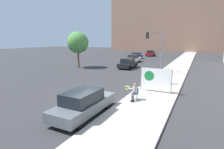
{
  "coord_description": "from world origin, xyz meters",
  "views": [
    {
      "loc": [
        6.22,
        -9.39,
        4.3
      ],
      "look_at": [
        0.0,
        2.91,
        1.56
      ],
      "focal_mm": 28.0,
      "sensor_mm": 36.0,
      "label": 1
    }
  ],
  "objects_px": {
    "car_on_road_midblock": "(134,58)",
    "seated_protester": "(134,91)",
    "jogger_on_sidewalk": "(147,78)",
    "car_on_road_nearest": "(128,63)",
    "car_on_road_distant": "(136,56)",
    "parked_car_curbside": "(84,103)",
    "traffic_light_pole": "(156,44)",
    "street_tree_near_curb": "(78,43)",
    "protest_banner": "(155,80)",
    "car_on_road_far_lane": "(151,53)",
    "pedestrian_behind": "(167,76)"
  },
  "relations": [
    {
      "from": "car_on_road_nearest",
      "to": "street_tree_near_curb",
      "type": "xyz_separation_m",
      "value": [
        -7.15,
        -2.93,
        3.13
      ]
    },
    {
      "from": "pedestrian_behind",
      "to": "traffic_light_pole",
      "type": "bearing_deg",
      "value": 101.84
    },
    {
      "from": "car_on_road_midblock",
      "to": "traffic_light_pole",
      "type": "bearing_deg",
      "value": -54.88
    },
    {
      "from": "jogger_on_sidewalk",
      "to": "car_on_road_distant",
      "type": "relative_size",
      "value": 0.42
    },
    {
      "from": "parked_car_curbside",
      "to": "pedestrian_behind",
      "type": "bearing_deg",
      "value": 71.46
    },
    {
      "from": "car_on_road_midblock",
      "to": "car_on_road_nearest",
      "type": "bearing_deg",
      "value": -76.68
    },
    {
      "from": "car_on_road_distant",
      "to": "car_on_road_far_lane",
      "type": "xyz_separation_m",
      "value": [
        1.17,
        8.29,
        0.04
      ]
    },
    {
      "from": "car_on_road_midblock",
      "to": "street_tree_near_curb",
      "type": "height_order",
      "value": "street_tree_near_curb"
    },
    {
      "from": "car_on_road_far_lane",
      "to": "street_tree_near_curb",
      "type": "relative_size",
      "value": 0.75
    },
    {
      "from": "traffic_light_pole",
      "to": "parked_car_curbside",
      "type": "distance_m",
      "value": 15.82
    },
    {
      "from": "traffic_light_pole",
      "to": "jogger_on_sidewalk",
      "type": "bearing_deg",
      "value": -81.15
    },
    {
      "from": "car_on_road_nearest",
      "to": "street_tree_near_curb",
      "type": "bearing_deg",
      "value": -157.74
    },
    {
      "from": "traffic_light_pole",
      "to": "car_on_road_distant",
      "type": "relative_size",
      "value": 1.25
    },
    {
      "from": "pedestrian_behind",
      "to": "car_on_road_distant",
      "type": "height_order",
      "value": "pedestrian_behind"
    },
    {
      "from": "car_on_road_distant",
      "to": "street_tree_near_curb",
      "type": "bearing_deg",
      "value": -103.04
    },
    {
      "from": "jogger_on_sidewalk",
      "to": "parked_car_curbside",
      "type": "relative_size",
      "value": 0.4
    },
    {
      "from": "seated_protester",
      "to": "traffic_light_pole",
      "type": "bearing_deg",
      "value": 82.52
    },
    {
      "from": "car_on_road_far_lane",
      "to": "street_tree_near_curb",
      "type": "bearing_deg",
      "value": -101.4
    },
    {
      "from": "pedestrian_behind",
      "to": "street_tree_near_curb",
      "type": "xyz_separation_m",
      "value": [
        -14.34,
        5.01,
        2.94
      ]
    },
    {
      "from": "protest_banner",
      "to": "jogger_on_sidewalk",
      "type": "bearing_deg",
      "value": 145.92
    },
    {
      "from": "seated_protester",
      "to": "street_tree_near_curb",
      "type": "bearing_deg",
      "value": 126.56
    },
    {
      "from": "protest_banner",
      "to": "parked_car_curbside",
      "type": "distance_m",
      "value": 6.7
    },
    {
      "from": "car_on_road_distant",
      "to": "parked_car_curbside",
      "type": "bearing_deg",
      "value": -76.41
    },
    {
      "from": "protest_banner",
      "to": "car_on_road_distant",
      "type": "distance_m",
      "value": 26.59
    },
    {
      "from": "car_on_road_midblock",
      "to": "car_on_road_distant",
      "type": "relative_size",
      "value": 1.02
    },
    {
      "from": "protest_banner",
      "to": "car_on_road_distant",
      "type": "relative_size",
      "value": 0.58
    },
    {
      "from": "seated_protester",
      "to": "street_tree_near_curb",
      "type": "distance_m",
      "value": 17.23
    },
    {
      "from": "street_tree_near_curb",
      "to": "car_on_road_midblock",
      "type": "bearing_deg",
      "value": 62.13
    },
    {
      "from": "street_tree_near_curb",
      "to": "parked_car_curbside",
      "type": "bearing_deg",
      "value": -51.61
    },
    {
      "from": "protest_banner",
      "to": "car_on_road_midblock",
      "type": "relative_size",
      "value": 0.57
    },
    {
      "from": "traffic_light_pole",
      "to": "car_on_road_far_lane",
      "type": "height_order",
      "value": "traffic_light_pole"
    },
    {
      "from": "car_on_road_far_lane",
      "to": "seated_protester",
      "type": "bearing_deg",
      "value": -77.21
    },
    {
      "from": "pedestrian_behind",
      "to": "protest_banner",
      "type": "bearing_deg",
      "value": -108.88
    },
    {
      "from": "car_on_road_nearest",
      "to": "seated_protester",
      "type": "bearing_deg",
      "value": -66.58
    },
    {
      "from": "protest_banner",
      "to": "car_on_road_far_lane",
      "type": "relative_size",
      "value": 0.61
    },
    {
      "from": "seated_protester",
      "to": "jogger_on_sidewalk",
      "type": "relative_size",
      "value": 0.65
    },
    {
      "from": "traffic_light_pole",
      "to": "street_tree_near_curb",
      "type": "distance_m",
      "value": 11.78
    },
    {
      "from": "parked_car_curbside",
      "to": "car_on_road_midblock",
      "type": "relative_size",
      "value": 1.01
    },
    {
      "from": "parked_car_curbside",
      "to": "street_tree_near_curb",
      "type": "xyz_separation_m",
      "value": [
        -11.26,
        14.21,
        3.14
      ]
    },
    {
      "from": "jogger_on_sidewalk",
      "to": "car_on_road_midblock",
      "type": "bearing_deg",
      "value": -28.41
    },
    {
      "from": "traffic_light_pole",
      "to": "parked_car_curbside",
      "type": "xyz_separation_m",
      "value": [
        -0.44,
        -15.51,
        -3.05
      ]
    },
    {
      "from": "protest_banner",
      "to": "seated_protester",
      "type": "bearing_deg",
      "value": -107.23
    },
    {
      "from": "car_on_road_far_lane",
      "to": "street_tree_near_curb",
      "type": "xyz_separation_m",
      "value": [
        -5.0,
        -24.81,
        3.13
      ]
    },
    {
      "from": "parked_car_curbside",
      "to": "seated_protester",
      "type": "bearing_deg",
      "value": 62.15
    },
    {
      "from": "car_on_road_midblock",
      "to": "seated_protester",
      "type": "bearing_deg",
      "value": -69.96
    },
    {
      "from": "jogger_on_sidewalk",
      "to": "car_on_road_nearest",
      "type": "bearing_deg",
      "value": -22.16
    },
    {
      "from": "seated_protester",
      "to": "car_on_road_nearest",
      "type": "distance_m",
      "value": 14.92
    },
    {
      "from": "jogger_on_sidewalk",
      "to": "protest_banner",
      "type": "height_order",
      "value": "protest_banner"
    },
    {
      "from": "car_on_road_nearest",
      "to": "car_on_road_distant",
      "type": "xyz_separation_m",
      "value": [
        -3.32,
        13.6,
        -0.03
      ]
    },
    {
      "from": "jogger_on_sidewalk",
      "to": "protest_banner",
      "type": "bearing_deg",
      "value": -175.83
    }
  ]
}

